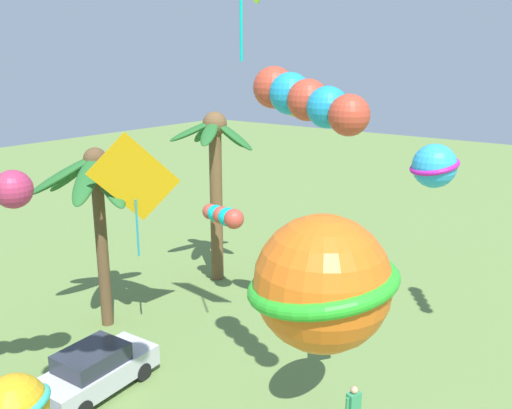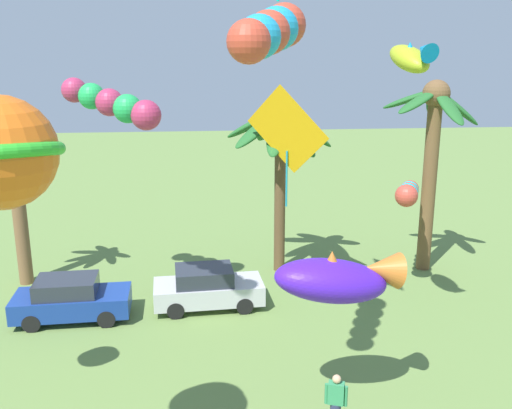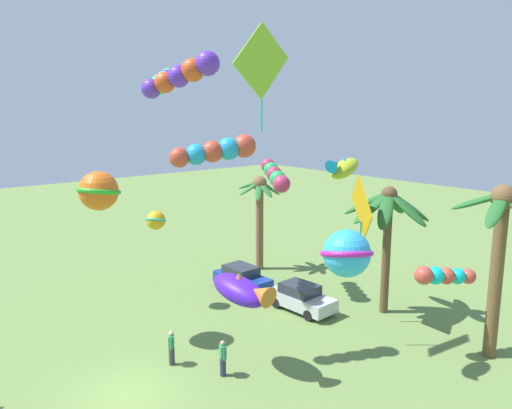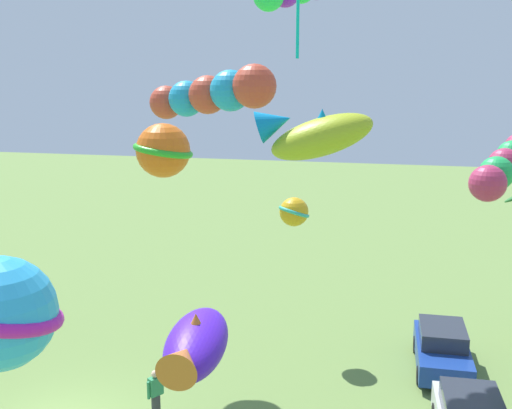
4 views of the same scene
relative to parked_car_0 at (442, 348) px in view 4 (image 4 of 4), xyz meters
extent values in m
cube|color=brown|center=(-0.50, -15.32, -0.28)|extent=(0.12, 0.12, 0.95)
cube|color=navy|center=(0.04, 0.00, -0.15)|extent=(3.96, 1.84, 0.70)
cube|color=#282D38|center=(-0.11, 0.00, 0.48)|extent=(2.08, 1.57, 0.56)
cylinder|color=black|center=(1.22, 0.83, -0.45)|extent=(0.61, 0.20, 0.60)
cylinder|color=black|center=(1.27, -0.74, -0.45)|extent=(0.61, 0.20, 0.60)
cylinder|color=black|center=(-1.20, 0.74, -0.45)|extent=(0.61, 0.20, 0.60)
cylinder|color=black|center=(-1.14, -0.82, -0.45)|extent=(0.61, 0.20, 0.60)
cube|color=#282D38|center=(4.58, 0.51, 0.48)|extent=(2.11, 1.61, 0.56)
cylinder|color=#38383D|center=(5.41, -8.18, -0.33)|extent=(0.26, 0.26, 0.84)
cube|color=#338956|center=(5.41, -8.18, 0.36)|extent=(0.44, 0.40, 0.54)
sphere|color=beige|center=(5.41, -8.18, 0.73)|extent=(0.21, 0.21, 0.21)
cylinder|color=#338956|center=(5.22, -8.05, 0.31)|extent=(0.09, 0.09, 0.52)
cylinder|color=#338956|center=(5.60, -8.30, 0.31)|extent=(0.09, 0.09, 0.52)
ellipsoid|color=#A1B421|center=(10.39, -2.86, 8.03)|extent=(1.15, 1.92, 1.09)
cone|color=#0B81C4|center=(10.52, -3.61, 8.26)|extent=(0.65, 0.76, 0.68)
cone|color=#0B81C4|center=(10.39, -2.86, 8.31)|extent=(0.39, 0.39, 0.35)
sphere|color=#B32E58|center=(2.79, 0.70, 6.19)|extent=(1.02, 1.02, 1.02)
sphere|color=green|center=(2.17, 0.98, 6.38)|extent=(0.98, 0.98, 0.98)
sphere|color=#B32E58|center=(1.54, 1.27, 6.57)|extent=(0.94, 0.94, 0.94)
sphere|color=green|center=(0.92, 1.55, 6.76)|extent=(0.90, 0.90, 0.90)
sphere|color=#C5422D|center=(6.56, -4.95, 8.81)|extent=(1.02, 1.02, 1.02)
sphere|color=#1E98CD|center=(6.29, -5.60, 8.71)|extent=(0.98, 0.98, 0.98)
sphere|color=#C5422D|center=(6.02, -6.25, 8.61)|extent=(0.93, 0.93, 0.93)
sphere|color=#1E98CD|center=(5.76, -6.90, 8.50)|extent=(0.89, 0.89, 0.89)
sphere|color=#C5422D|center=(5.49, -7.55, 8.40)|extent=(0.85, 0.85, 0.85)
cylinder|color=#0BC7B7|center=(6.54, -3.97, 10.51)|extent=(0.07, 0.07, 2.18)
sphere|color=orange|center=(1.36, -9.41, 6.66)|extent=(1.83, 1.83, 1.83)
torus|color=green|center=(1.36, -9.41, 6.66)|extent=(2.61, 2.61, 0.55)
sphere|color=gold|center=(-0.89, -5.35, 4.31)|extent=(1.06, 1.06, 1.06)
torus|color=#33B7A0|center=(-0.89, -5.35, 4.31)|extent=(1.62, 1.61, 0.50)
ellipsoid|color=#471ACC|center=(7.61, -6.10, 2.87)|extent=(3.10, 1.71, 1.46)
cone|color=#CA6B26|center=(8.88, -5.97, 3.06)|extent=(1.12, 1.00, 1.03)
cone|color=#CA6B26|center=(7.61, -6.10, 3.33)|extent=(0.62, 0.62, 0.58)
camera|label=1|loc=(-4.49, -12.73, 9.54)|focal=38.48mm
camera|label=2|loc=(4.48, -18.71, 8.18)|focal=40.13mm
camera|label=3|loc=(23.51, -18.33, 10.38)|focal=35.13mm
camera|label=4|loc=(20.11, -1.53, 8.90)|focal=42.28mm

